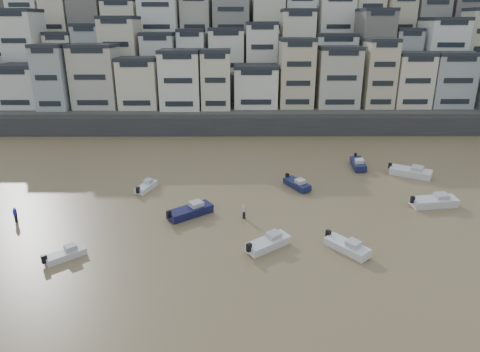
{
  "coord_description": "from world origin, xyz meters",
  "views": [
    {
      "loc": [
        7.67,
        -15.91,
        20.53
      ],
      "look_at": [
        7.96,
        30.0,
        4.0
      ],
      "focal_mm": 32.0,
      "sensor_mm": 36.0,
      "label": 1
    }
  ],
  "objects_px": {
    "person_blue": "(15,215)",
    "boat_i": "(358,163)",
    "person_pink": "(244,211)",
    "boat_d": "(434,200)",
    "boat_e": "(297,183)",
    "boat_g": "(411,171)",
    "boat_b": "(347,245)",
    "boat_f": "(146,186)",
    "boat_j": "(65,253)",
    "boat_c": "(190,210)",
    "boat_a": "(268,242)"
  },
  "relations": [
    {
      "from": "person_blue",
      "to": "boat_i",
      "type": "bearing_deg",
      "value": 23.49
    },
    {
      "from": "person_pink",
      "to": "boat_d",
      "type": "bearing_deg",
      "value": 7.66
    },
    {
      "from": "boat_i",
      "to": "person_blue",
      "type": "xyz_separation_m",
      "value": [
        -42.22,
        -18.35,
        0.09
      ]
    },
    {
      "from": "boat_e",
      "to": "boat_d",
      "type": "height_order",
      "value": "boat_d"
    },
    {
      "from": "boat_g",
      "to": "boat_i",
      "type": "distance_m",
      "value": 7.5
    },
    {
      "from": "boat_g",
      "to": "boat_b",
      "type": "xyz_separation_m",
      "value": [
        -14.06,
        -20.97,
        -0.15
      ]
    },
    {
      "from": "boat_g",
      "to": "person_pink",
      "type": "xyz_separation_m",
      "value": [
        -23.72,
        -13.53,
        0.04
      ]
    },
    {
      "from": "boat_e",
      "to": "boat_b",
      "type": "bearing_deg",
      "value": -18.77
    },
    {
      "from": "boat_d",
      "to": "boat_f",
      "type": "distance_m",
      "value": 35.49
    },
    {
      "from": "boat_j",
      "to": "boat_b",
      "type": "bearing_deg",
      "value": -39.17
    },
    {
      "from": "boat_d",
      "to": "person_pink",
      "type": "xyz_separation_m",
      "value": [
        -22.47,
        -3.02,
        0.06
      ]
    },
    {
      "from": "boat_c",
      "to": "person_pink",
      "type": "relative_size",
      "value": 3.32
    },
    {
      "from": "boat_c",
      "to": "boat_f",
      "type": "bearing_deg",
      "value": 90.58
    },
    {
      "from": "boat_a",
      "to": "boat_f",
      "type": "height_order",
      "value": "boat_a"
    },
    {
      "from": "boat_i",
      "to": "boat_f",
      "type": "distance_m",
      "value": 31.24
    },
    {
      "from": "boat_c",
      "to": "person_pink",
      "type": "height_order",
      "value": "person_pink"
    },
    {
      "from": "boat_a",
      "to": "person_blue",
      "type": "xyz_separation_m",
      "value": [
        -27.07,
        5.91,
        0.17
      ]
    },
    {
      "from": "boat_c",
      "to": "person_pink",
      "type": "bearing_deg",
      "value": -44.62
    },
    {
      "from": "boat_d",
      "to": "person_blue",
      "type": "relative_size",
      "value": 3.41
    },
    {
      "from": "boat_g",
      "to": "boat_c",
      "type": "height_order",
      "value": "boat_g"
    },
    {
      "from": "boat_c",
      "to": "person_pink",
      "type": "distance_m",
      "value": 6.05
    },
    {
      "from": "boat_j",
      "to": "person_blue",
      "type": "height_order",
      "value": "person_blue"
    },
    {
      "from": "boat_j",
      "to": "boat_d",
      "type": "bearing_deg",
      "value": -25.06
    },
    {
      "from": "boat_e",
      "to": "boat_a",
      "type": "bearing_deg",
      "value": -44.48
    },
    {
      "from": "boat_e",
      "to": "boat_d",
      "type": "distance_m",
      "value": 16.57
    },
    {
      "from": "boat_d",
      "to": "boat_i",
      "type": "relative_size",
      "value": 1.04
    },
    {
      "from": "boat_g",
      "to": "boat_e",
      "type": "xyz_separation_m",
      "value": [
        -16.61,
        -4.31,
        -0.16
      ]
    },
    {
      "from": "boat_c",
      "to": "boat_j",
      "type": "height_order",
      "value": "boat_c"
    },
    {
      "from": "boat_i",
      "to": "boat_g",
      "type": "bearing_deg",
      "value": 62.95
    },
    {
      "from": "boat_c",
      "to": "boat_a",
      "type": "height_order",
      "value": "boat_c"
    },
    {
      "from": "boat_c",
      "to": "boat_b",
      "type": "distance_m",
      "value": 17.62
    },
    {
      "from": "boat_j",
      "to": "boat_f",
      "type": "height_order",
      "value": "boat_f"
    },
    {
      "from": "boat_j",
      "to": "boat_i",
      "type": "relative_size",
      "value": 0.69
    },
    {
      "from": "boat_d",
      "to": "boat_b",
      "type": "distance_m",
      "value": 16.55
    },
    {
      "from": "boat_d",
      "to": "boat_f",
      "type": "relative_size",
      "value": 1.37
    },
    {
      "from": "boat_j",
      "to": "boat_a",
      "type": "bearing_deg",
      "value": -36.05
    },
    {
      "from": "boat_j",
      "to": "boat_c",
      "type": "bearing_deg",
      "value": -0.55
    },
    {
      "from": "boat_g",
      "to": "person_pink",
      "type": "relative_size",
      "value": 3.49
    },
    {
      "from": "boat_b",
      "to": "person_blue",
      "type": "bearing_deg",
      "value": -138.78
    },
    {
      "from": "boat_a",
      "to": "boat_f",
      "type": "distance_m",
      "value": 21.35
    },
    {
      "from": "boat_g",
      "to": "boat_i",
      "type": "xyz_separation_m",
      "value": [
        -6.34,
        4.01,
        -0.05
      ]
    },
    {
      "from": "boat_a",
      "to": "boat_b",
      "type": "bearing_deg",
      "value": -44.68
    },
    {
      "from": "boat_d",
      "to": "boat_c",
      "type": "distance_m",
      "value": 28.58
    },
    {
      "from": "boat_b",
      "to": "person_pink",
      "type": "height_order",
      "value": "person_pink"
    },
    {
      "from": "person_pink",
      "to": "boat_c",
      "type": "bearing_deg",
      "value": 174.07
    },
    {
      "from": "person_blue",
      "to": "person_pink",
      "type": "xyz_separation_m",
      "value": [
        24.85,
        0.82,
        0.0
      ]
    },
    {
      "from": "boat_c",
      "to": "boat_b",
      "type": "xyz_separation_m",
      "value": [
        15.67,
        -8.07,
        -0.11
      ]
    },
    {
      "from": "boat_b",
      "to": "boat_f",
      "type": "height_order",
      "value": "boat_b"
    },
    {
      "from": "boat_e",
      "to": "boat_a",
      "type": "relative_size",
      "value": 0.95
    },
    {
      "from": "boat_e",
      "to": "boat_c",
      "type": "height_order",
      "value": "boat_c"
    }
  ]
}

